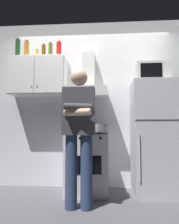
{
  "coord_description": "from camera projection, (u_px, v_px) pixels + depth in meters",
  "views": [
    {
      "loc": [
        0.2,
        -2.79,
        0.92
      ],
      "look_at": [
        0.0,
        0.0,
        1.15
      ],
      "focal_mm": 33.16,
      "sensor_mm": 36.0,
      "label": 1
    }
  ],
  "objects": [
    {
      "name": "bottle_soda_red",
      "position": [
        59.0,
        50.0,
        3.31
      ],
      "size": [
        0.08,
        0.08,
        0.28
      ],
      "color": "red",
      "rests_on": "upper_cabinet"
    },
    {
      "name": "cooking_pot",
      "position": [
        96.0,
        128.0,
        2.92
      ],
      "size": [
        0.32,
        0.22,
        0.11
      ],
      "color": "#B7BABF",
      "rests_on": "stove_oven"
    },
    {
      "name": "bottle_olive_oil",
      "position": [
        50.0,
        51.0,
        3.35
      ],
      "size": [
        0.06,
        0.06,
        0.27
      ],
      "color": "#4C6B19",
      "rests_on": "upper_cabinet"
    },
    {
      "name": "bottle_liquor_amber",
      "position": [
        27.0,
        50.0,
        3.32
      ],
      "size": [
        0.07,
        0.07,
        0.29
      ],
      "color": "#B7721E",
      "rests_on": "upper_cabinet"
    },
    {
      "name": "bottle_beer_brown",
      "position": [
        44.0,
        52.0,
        3.36
      ],
      "size": [
        0.06,
        0.06,
        0.25
      ],
      "color": "brown",
      "rests_on": "upper_cabinet"
    },
    {
      "name": "bottle_wine_green",
      "position": [
        18.0,
        49.0,
        3.36
      ],
      "size": [
        0.07,
        0.07,
        0.34
      ],
      "color": "#19471E",
      "rests_on": "upper_cabinet"
    },
    {
      "name": "ground_plane",
      "position": [
        90.0,
        199.0,
        2.72
      ],
      "size": [
        7.0,
        7.0,
        0.0
      ],
      "primitive_type": "plane",
      "color": "#4C4C51"
    },
    {
      "name": "person_standing",
      "position": [
        79.0,
        131.0,
        2.44
      ],
      "size": [
        0.38,
        0.33,
        1.64
      ],
      "color": "navy",
      "rests_on": "ground_plane"
    },
    {
      "name": "stove_oven",
      "position": [
        87.0,
        163.0,
        3.0
      ],
      "size": [
        0.6,
        0.62,
        0.87
      ],
      "color": "white",
      "rests_on": "ground_plane"
    },
    {
      "name": "microwave",
      "position": [
        151.0,
        73.0,
        3.06
      ],
      "size": [
        0.48,
        0.37,
        0.28
      ],
      "color": "silver",
      "rests_on": "refrigerator"
    },
    {
      "name": "refrigerator",
      "position": [
        153.0,
        137.0,
        2.97
      ],
      "size": [
        0.6,
        0.62,
        1.6
      ],
      "color": "silver",
      "rests_on": "ground_plane"
    },
    {
      "name": "bottle_spice_jar",
      "position": [
        37.0,
        55.0,
        3.34
      ],
      "size": [
        0.05,
        0.05,
        0.15
      ],
      "color": "gold",
      "rests_on": "upper_cabinet"
    },
    {
      "name": "upper_cabinet",
      "position": [
        38.0,
        77.0,
        3.29
      ],
      "size": [
        0.9,
        0.37,
        0.6
      ],
      "color": "white"
    },
    {
      "name": "range_hood",
      "position": [
        88.0,
        85.0,
        3.22
      ],
      "size": [
        0.6,
        0.44,
        0.75
      ],
      "color": "white"
    },
    {
      "name": "back_wall_tiled",
      "position": [
        92.0,
        103.0,
        3.42
      ],
      "size": [
        4.8,
        0.1,
        2.7
      ],
      "primitive_type": "cube",
      "color": "white",
      "rests_on": "ground_plane"
    }
  ]
}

